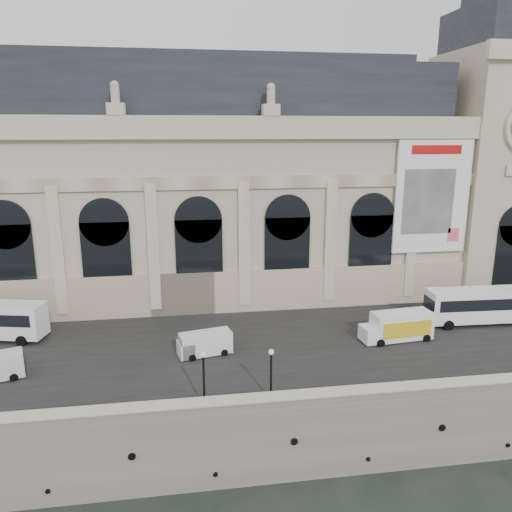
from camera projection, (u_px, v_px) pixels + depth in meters
The scene contains 11 objects.
ground at pixel (268, 485), 38.35m from camera, with size 260.00×260.00×0.00m, color black.
quay at pixel (226, 300), 71.19m from camera, with size 160.00×70.00×6.00m, color gray.
street at pixel (244, 339), 50.31m from camera, with size 160.00×24.00×0.06m, color #2D2D2D.
parapet at pixel (267, 403), 37.32m from camera, with size 160.00×1.40×1.21m.
museum at pixel (179, 186), 62.28m from camera, with size 69.00×18.70×29.10m.
clock_pavilion at pixel (490, 155), 64.39m from camera, with size 13.00×14.72×36.70m.
bus_right at pixel (488, 305), 53.92m from camera, with size 13.45×3.58×3.93m.
van_c at pixel (202, 344), 46.49m from camera, with size 5.26×2.91×2.21m.
box_truck at pixel (398, 326), 49.84m from camera, with size 7.39×3.13×2.90m.
lamp_left at pixel (204, 380), 37.37m from camera, with size 0.47×0.47×4.61m.
lamp_right at pixel (271, 375), 38.44m from camera, with size 0.44×0.44×4.30m.
Camera 1 is at (-5.84, -32.41, 26.42)m, focal length 35.00 mm.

